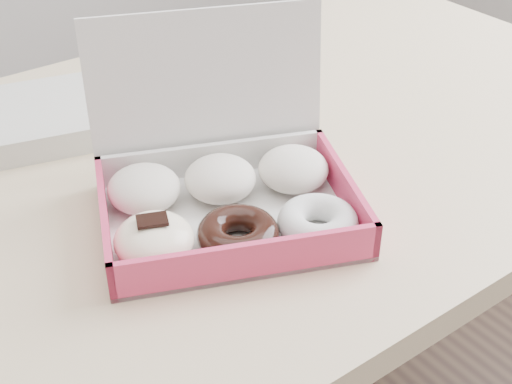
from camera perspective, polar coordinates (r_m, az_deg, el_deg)
table at (r=1.08m, az=2.01°, el=1.66°), size 1.20×0.80×0.75m
donut_box at (r=0.84m, az=-2.65°, el=0.04°), size 0.36×0.34×0.21m
newspapers at (r=1.06m, az=-16.59°, el=5.73°), size 0.27×0.24×0.04m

